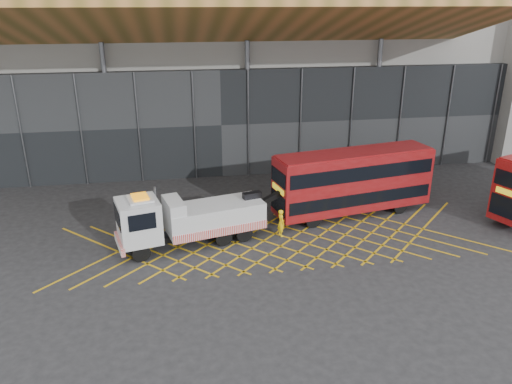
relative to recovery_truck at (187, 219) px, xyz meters
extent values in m
plane|color=#252527|center=(1.02, -0.33, -1.53)|extent=(120.00, 120.00, 0.00)
cube|color=gold|center=(-3.78, -0.33, -1.53)|extent=(7.16, 7.16, 0.01)
cube|color=gold|center=(-3.78, -0.33, -1.53)|extent=(7.16, 7.16, 0.01)
cube|color=gold|center=(-2.18, -0.33, -1.53)|extent=(7.16, 7.16, 0.01)
cube|color=gold|center=(-2.18, -0.33, -1.53)|extent=(7.16, 7.16, 0.01)
cube|color=gold|center=(-0.58, -0.33, -1.53)|extent=(7.16, 7.16, 0.01)
cube|color=gold|center=(-0.58, -0.33, -1.53)|extent=(7.16, 7.16, 0.01)
cube|color=gold|center=(1.02, -0.33, -1.53)|extent=(7.16, 7.16, 0.01)
cube|color=gold|center=(1.02, -0.33, -1.53)|extent=(7.16, 7.16, 0.01)
cube|color=gold|center=(2.62, -0.33, -1.53)|extent=(7.16, 7.16, 0.01)
cube|color=gold|center=(2.62, -0.33, -1.53)|extent=(7.16, 7.16, 0.01)
cube|color=gold|center=(4.22, -0.33, -1.53)|extent=(7.16, 7.16, 0.01)
cube|color=gold|center=(4.22, -0.33, -1.53)|extent=(7.16, 7.16, 0.01)
cube|color=gold|center=(5.82, -0.33, -1.53)|extent=(7.16, 7.16, 0.01)
cube|color=gold|center=(5.82, -0.33, -1.53)|extent=(7.16, 7.16, 0.01)
cube|color=gold|center=(7.42, -0.33, -1.53)|extent=(7.16, 7.16, 0.01)
cube|color=gold|center=(7.42, -0.33, -1.53)|extent=(7.16, 7.16, 0.01)
cube|color=gold|center=(9.02, -0.33, -1.53)|extent=(7.16, 7.16, 0.01)
cube|color=gold|center=(9.02, -0.33, -1.53)|extent=(7.16, 7.16, 0.01)
cube|color=gold|center=(10.62, -0.33, -1.53)|extent=(7.16, 7.16, 0.01)
cube|color=gold|center=(10.62, -0.33, -1.53)|extent=(7.16, 7.16, 0.01)
cube|color=gold|center=(12.22, -0.33, -1.53)|extent=(7.16, 7.16, 0.01)
cube|color=gold|center=(12.22, -0.33, -1.53)|extent=(7.16, 7.16, 0.01)
cube|color=gold|center=(13.82, -0.33, -1.53)|extent=(7.16, 7.16, 0.01)
cube|color=gold|center=(13.82, -0.33, -1.53)|extent=(7.16, 7.16, 0.01)
cube|color=gray|center=(3.02, 18.67, 7.47)|extent=(55.00, 14.00, 18.00)
cube|color=black|center=(3.02, 11.37, 2.47)|extent=(55.00, 0.80, 8.00)
cube|color=olive|center=(1.02, 7.67, 9.97)|extent=(40.00, 11.93, 4.07)
cylinder|color=#595B60|center=(-4.98, 11.17, 3.47)|extent=(0.36, 0.36, 10.00)
cylinder|color=#595B60|center=(5.02, 11.17, 3.47)|extent=(0.36, 0.36, 10.00)
cylinder|color=#595B60|center=(15.02, 11.17, 3.47)|extent=(0.36, 0.36, 10.00)
cube|color=black|center=(0.36, 0.09, -0.92)|extent=(8.26, 2.84, 0.31)
cube|color=silver|center=(-2.52, -0.62, 0.34)|extent=(2.56, 2.62, 2.27)
cube|color=black|center=(-3.55, -0.87, 0.74)|extent=(0.50, 1.87, 0.96)
cube|color=red|center=(-3.58, -0.88, -0.79)|extent=(0.76, 2.25, 0.48)
cube|color=orange|center=(-2.35, -0.58, 1.68)|extent=(1.01, 1.20, 0.10)
cube|color=silver|center=(1.55, 0.39, -0.09)|extent=(5.78, 3.42, 1.40)
cube|color=red|center=(1.81, -0.70, -0.62)|extent=(5.26, 1.35, 0.48)
cube|color=silver|center=(-0.66, -0.16, 0.91)|extent=(1.35, 2.24, 0.61)
cube|color=black|center=(3.75, 0.93, 0.74)|extent=(1.12, 0.67, 0.44)
cube|color=black|center=(4.60, 1.14, 0.30)|extent=(1.93, 0.75, 0.94)
cylinder|color=black|center=(-2.47, -1.55, -1.05)|extent=(1.01, 0.53, 0.96)
cylinder|color=black|center=(-2.91, 0.23, -1.05)|extent=(1.01, 0.53, 0.96)
cylinder|color=black|center=(3.12, -0.17, -1.05)|extent=(1.01, 0.53, 0.96)
cylinder|color=black|center=(2.68, 1.61, -1.05)|extent=(1.01, 0.53, 0.96)
cylinder|color=#595B60|center=(-1.63, 0.50, 0.82)|extent=(0.12, 0.12, 1.92)
cube|color=maroon|center=(10.37, 2.57, 0.72)|extent=(10.32, 4.20, 3.55)
cube|color=black|center=(10.37, 2.57, -0.11)|extent=(9.93, 4.18, 0.78)
cube|color=black|center=(10.37, 2.57, 1.53)|extent=(9.93, 4.18, 0.87)
cube|color=black|center=(5.42, 1.61, -0.07)|extent=(0.45, 2.03, 1.19)
cube|color=black|center=(5.42, 1.61, 1.53)|extent=(0.45, 2.03, 0.87)
cube|color=yellow|center=(5.41, 1.61, 0.80)|extent=(0.37, 1.61, 0.32)
cube|color=maroon|center=(10.37, 2.57, 2.52)|extent=(10.08, 3.97, 0.11)
cylinder|color=black|center=(7.43, 0.97, -1.06)|extent=(0.99, 0.45, 0.95)
cylinder|color=black|center=(7.04, 2.96, -1.06)|extent=(0.99, 0.45, 0.95)
cylinder|color=black|center=(13.44, 2.13, -1.06)|extent=(0.99, 0.45, 0.95)
cylinder|color=black|center=(13.05, 4.12, -1.06)|extent=(0.99, 0.45, 0.95)
cube|color=black|center=(18.26, -1.40, -0.02)|extent=(0.82, 2.01, 1.23)
cube|color=black|center=(18.26, -1.40, 1.64)|extent=(0.82, 2.01, 0.90)
cube|color=yellow|center=(18.25, -1.40, 0.88)|extent=(0.66, 1.60, 0.33)
cylinder|color=black|center=(19.67, 0.27, -1.04)|extent=(1.02, 0.62, 0.99)
imported|color=yellow|center=(5.32, 0.18, -0.72)|extent=(0.51, 0.66, 1.62)
camera|label=1|loc=(-0.28, -25.14, 11.27)|focal=35.00mm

